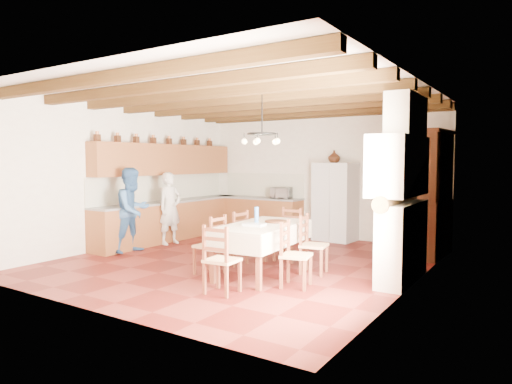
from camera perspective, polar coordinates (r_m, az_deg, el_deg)
floor at (r=8.39m, az=-1.71°, el=-8.72°), size 6.00×6.50×0.02m
ceiling at (r=8.26m, az=-1.75°, el=12.17°), size 6.00×6.50×0.02m
wall_back at (r=11.03m, az=7.93°, el=2.22°), size 6.00×0.02×3.00m
wall_front at (r=5.81m, az=-20.29°, el=0.44°), size 6.00×0.02×3.00m
wall_left at (r=10.20m, az=-15.80°, el=1.96°), size 0.02×6.50×3.00m
wall_right at (r=6.94m, az=19.21°, el=1.01°), size 0.02×6.50×3.00m
ceiling_beams at (r=8.25m, az=-1.75°, el=11.48°), size 6.00×6.30×0.16m
lower_cabinets_left at (r=10.79m, az=-10.41°, el=-3.55°), size 0.60×4.30×0.86m
lower_cabinets_back at (r=11.58m, az=0.25°, el=-2.97°), size 2.30×0.60×0.86m
countertop_left at (r=10.74m, az=-10.44°, el=-1.17°), size 0.62×4.30×0.04m
countertop_back at (r=11.53m, az=0.25°, el=-0.75°), size 2.34×0.62×0.04m
backsplash_left at (r=10.92m, az=-11.55°, el=0.58°), size 0.03×4.30×0.60m
backsplash_back at (r=11.75m, az=1.00°, el=0.90°), size 2.30×0.03×0.60m
upper_cabinets at (r=10.79m, az=-10.99°, el=4.00°), size 0.35×4.20×0.70m
fireplace at (r=7.21m, az=17.33°, el=0.36°), size 0.56×1.60×2.80m
wall_picture at (r=10.43m, az=15.64°, el=3.93°), size 0.34×0.03×0.42m
refrigerator at (r=10.59m, az=9.98°, el=-1.19°), size 0.94×0.80×1.78m
hutch at (r=9.30m, az=21.02°, el=-0.18°), size 0.63×1.35×2.40m
dining_table at (r=7.31m, az=0.74°, el=-4.69°), size 1.10×1.93×0.82m
chandelier at (r=7.24m, az=0.75°, el=7.28°), size 0.47×0.47×0.03m
chair_left_near at (r=7.42m, az=-5.81°, el=-6.55°), size 0.41×0.43×0.96m
chair_left_far at (r=8.05m, az=-2.90°, el=-5.70°), size 0.43×0.45×0.96m
chair_right_near at (r=6.67m, az=5.05°, el=-7.75°), size 0.48×0.50×0.96m
chair_right_far at (r=7.47m, az=7.27°, el=-6.49°), size 0.47×0.48×0.96m
chair_end_near at (r=6.35m, az=-4.25°, el=-8.34°), size 0.45×0.43×0.96m
chair_end_far at (r=8.37m, az=3.95°, el=-5.33°), size 0.43×0.41×0.96m
person_man at (r=10.15m, az=-10.69°, el=-2.00°), size 0.45×0.62×1.58m
person_woman_blue at (r=9.38m, az=-15.15°, el=-2.20°), size 0.67×0.84×1.69m
person_woman_red at (r=8.36m, az=16.52°, el=-3.38°), size 0.72×1.00×1.57m
microwave at (r=11.17m, az=3.18°, el=-0.11°), size 0.55×0.44×0.27m
fridge_vase at (r=10.57m, az=9.74°, el=4.39°), size 0.34×0.34×0.28m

